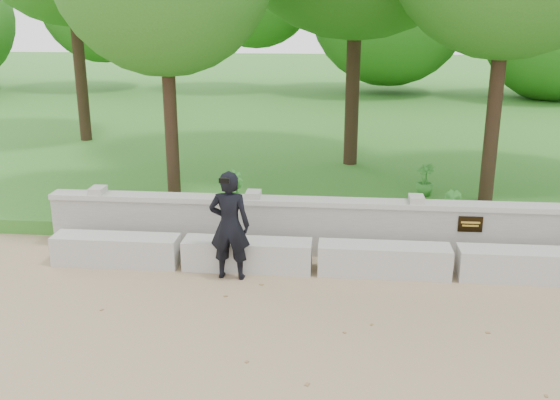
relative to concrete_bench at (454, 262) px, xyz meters
The scene contains 8 objects.
ground 1.91m from the concrete_bench, 90.00° to the right, with size 80.00×80.00×0.00m, color #8B7855.
lawn 12.10m from the concrete_bench, 90.00° to the left, with size 40.00×22.00×0.25m, color #2C7225.
concrete_bench is the anchor object (origin of this frame).
parapet_wall 0.74m from the concrete_bench, 89.99° to the left, with size 12.50×0.35×0.90m.
man_main 3.26m from the concrete_bench, behind, with size 0.59×0.52×1.58m.
shrub_a 4.33m from the concrete_bench, 145.56° to the left, with size 0.35×0.24×0.67m, color #337E2B.
shrub_b 1.45m from the concrete_bench, 82.76° to the left, with size 0.35×0.28×0.63m, color #337E2B.
shrub_d 3.33m from the concrete_bench, 90.49° to the left, with size 0.34×0.31×0.61m, color #337E2B.
Camera 1 is at (-1.68, -6.60, 3.69)m, focal length 40.00 mm.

